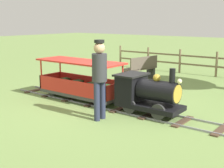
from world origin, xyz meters
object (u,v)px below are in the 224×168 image
object	(u,v)px
locomotive	(146,93)
conductor_person	(100,73)
passenger_car	(80,84)
park_bench	(141,69)

from	to	relation	value
locomotive	conductor_person	size ratio (longest dim) A/B	0.89
passenger_car	park_bench	world-z (taller)	passenger_car
locomotive	park_bench	distance (m)	3.67
locomotive	passenger_car	distance (m)	1.93
locomotive	passenger_car	bearing A→B (deg)	-90.00
passenger_car	park_bench	distance (m)	3.05
passenger_car	conductor_person	world-z (taller)	conductor_person
conductor_person	park_bench	world-z (taller)	conductor_person
passenger_car	conductor_person	xyz separation A→B (m)	(0.87, 1.37, 0.53)
locomotive	passenger_car	xyz separation A→B (m)	(0.00, -1.93, -0.06)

